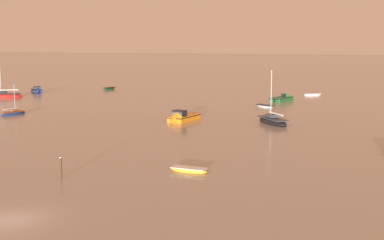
{
  "coord_description": "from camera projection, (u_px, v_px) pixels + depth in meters",
  "views": [
    {
      "loc": [
        20.48,
        -28.28,
        11.59
      ],
      "look_at": [
        -0.35,
        42.84,
        0.31
      ],
      "focal_mm": 49.65,
      "sensor_mm": 36.0,
      "label": 1
    }
  ],
  "objects": [
    {
      "name": "rowboat_moored_3",
      "position": [
        265.0,
        106.0,
        91.61
      ],
      "size": [
        3.59,
        3.1,
        0.56
      ],
      "rotation": [
        0.0,
        0.0,
        5.65
      ],
      "color": "white",
      "rests_on": "ground"
    },
    {
      "name": "motorboat_moored_3",
      "position": [
        37.0,
        91.0,
        116.45
      ],
      "size": [
        4.94,
        5.53,
        2.11
      ],
      "rotation": [
        0.0,
        0.0,
        5.38
      ],
      "color": "navy",
      "rests_on": "ground"
    },
    {
      "name": "rowboat_moored_1",
      "position": [
        312.0,
        95.0,
        110.53
      ],
      "size": [
        3.88,
        2.82,
        0.59
      ],
      "rotation": [
        0.0,
        0.0,
        3.61
      ],
      "color": "white",
      "rests_on": "ground"
    },
    {
      "name": "mooring_post_near",
      "position": [
        61.0,
        168.0,
        44.49
      ],
      "size": [
        0.22,
        0.22,
        2.08
      ],
      "color": "#483323",
      "rests_on": "ground"
    },
    {
      "name": "sailboat_moored_0",
      "position": [
        273.0,
        121.0,
        73.79
      ],
      "size": [
        5.77,
        6.86,
        7.74
      ],
      "rotation": [
        0.0,
        0.0,
        2.19
      ],
      "color": "black",
      "rests_on": "ground"
    },
    {
      "name": "ground_plane",
      "position": [
        11.0,
        221.0,
        34.27
      ],
      "size": [
        800.0,
        800.0,
        0.0
      ],
      "primitive_type": "plane",
      "color": "gray"
    },
    {
      "name": "motorboat_moored_1",
      "position": [
        181.0,
        119.0,
        75.4
      ],
      "size": [
        3.78,
        6.94,
        2.5
      ],
      "rotation": [
        0.0,
        0.0,
        4.47
      ],
      "color": "orange",
      "rests_on": "ground"
    },
    {
      "name": "sailboat_moored_1",
      "position": [
        4.0,
        96.0,
        106.88
      ],
      "size": [
        7.07,
        5.29,
        7.75
      ],
      "rotation": [
        0.0,
        0.0,
        3.66
      ],
      "color": "red",
      "rests_on": "ground"
    },
    {
      "name": "motorboat_moored_0",
      "position": [
        284.0,
        99.0,
        101.0
      ],
      "size": [
        4.3,
        6.71,
        2.18
      ],
      "rotation": [
        0.0,
        0.0,
        1.21
      ],
      "color": "#23602D",
      "rests_on": "ground"
    },
    {
      "name": "rowboat_moored_4",
      "position": [
        189.0,
        170.0,
        46.87
      ],
      "size": [
        3.57,
        1.58,
        0.55
      ],
      "rotation": [
        0.0,
        0.0,
        6.17
      ],
      "color": "gold",
      "rests_on": "ground"
    },
    {
      "name": "rowboat_moored_6",
      "position": [
        109.0,
        89.0,
        123.9
      ],
      "size": [
        1.81,
        4.37,
        0.67
      ],
      "rotation": [
        0.0,
        0.0,
        4.63
      ],
      "color": "#23602D",
      "rests_on": "ground"
    },
    {
      "name": "sailboat_moored_2",
      "position": [
        13.0,
        113.0,
        82.38
      ],
      "size": [
        2.65,
        4.61,
        4.94
      ],
      "rotation": [
        0.0,
        0.0,
        1.26
      ],
      "color": "navy",
      "rests_on": "ground"
    }
  ]
}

